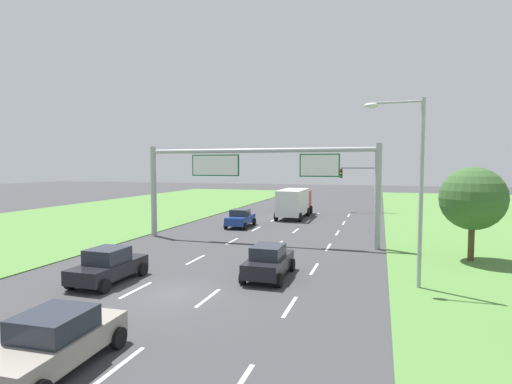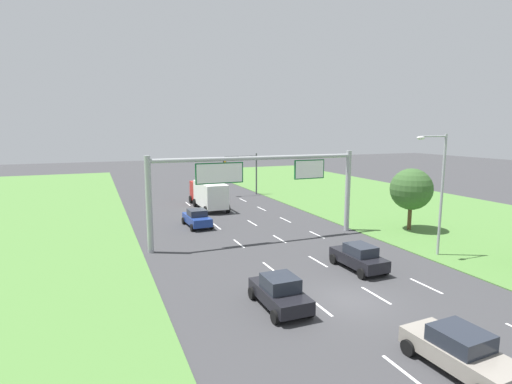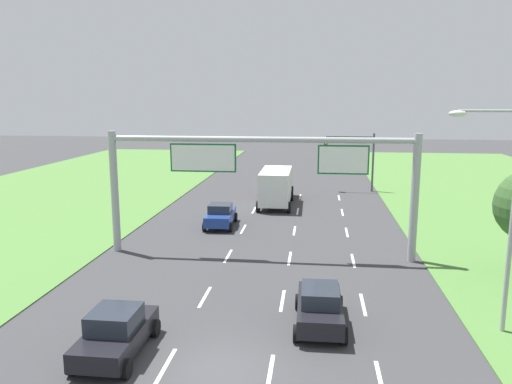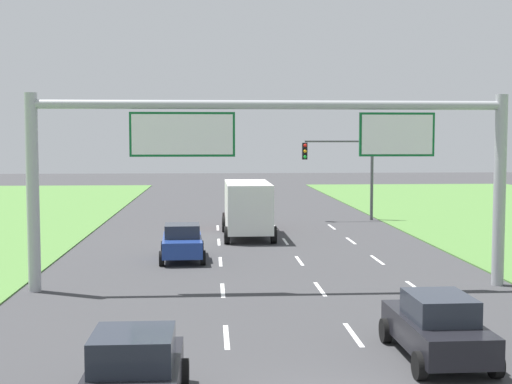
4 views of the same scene
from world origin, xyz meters
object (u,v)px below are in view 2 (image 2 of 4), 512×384
at_px(box_truck, 208,194).
at_px(car_lead_silver, 460,350).
at_px(traffic_light_mast, 243,167).
at_px(street_lamp, 438,184).
at_px(car_mid_lane, 280,292).
at_px(sign_gantry, 259,180).
at_px(car_near_red, 197,218).
at_px(roadside_tree_mid, 411,189).
at_px(car_far_ahead, 359,257).

bearing_deg(box_truck, car_lead_silver, -89.78).
xyz_separation_m(car_lead_silver, traffic_light_mast, (6.40, 40.18, 3.07)).
relative_size(box_truck, street_lamp, 0.97).
distance_m(car_mid_lane, sign_gantry, 12.91).
xyz_separation_m(car_near_red, traffic_light_mast, (10.03, 14.96, 3.07)).
height_order(car_mid_lane, roadside_tree_mid, roadside_tree_mid).
distance_m(car_near_red, street_lamp, 20.26).
bearing_deg(car_near_red, car_far_ahead, -67.81).
height_order(car_mid_lane, sign_gantry, sign_gantry).
height_order(car_lead_silver, sign_gantry, sign_gantry).
bearing_deg(car_lead_silver, traffic_light_mast, 78.11).
relative_size(box_truck, traffic_light_mast, 1.47).
bearing_deg(sign_gantry, traffic_light_mast, 72.85).
xyz_separation_m(car_lead_silver, roadside_tree_mid, (13.41, 16.94, 2.86)).
xyz_separation_m(car_lead_silver, car_far_ahead, (3.16, 10.34, 0.02)).
relative_size(car_lead_silver, car_mid_lane, 1.07).
relative_size(car_far_ahead, street_lamp, 0.48).
bearing_deg(street_lamp, car_far_ahead, -177.73).
xyz_separation_m(box_truck, traffic_light_mast, (6.74, 6.89, 2.20)).
height_order(car_mid_lane, traffic_light_mast, traffic_light_mast).
xyz_separation_m(sign_gantry, traffic_light_mast, (6.56, 21.26, -1.03)).
bearing_deg(car_mid_lane, car_near_red, 89.48).
height_order(car_far_ahead, roadside_tree_mid, roadside_tree_mid).
relative_size(car_lead_silver, box_truck, 0.52).
height_order(sign_gantry, roadside_tree_mid, sign_gantry).
bearing_deg(sign_gantry, street_lamp, -40.14).
bearing_deg(car_near_red, car_lead_silver, -84.14).
xyz_separation_m(car_mid_lane, box_truck, (3.52, 26.04, 0.85)).
bearing_deg(traffic_light_mast, roadside_tree_mid, -73.21).
bearing_deg(sign_gantry, car_far_ahead, -68.82).
height_order(box_truck, traffic_light_mast, traffic_light_mast).
xyz_separation_m(car_near_red, box_truck, (3.29, 8.06, 0.87)).
relative_size(car_near_red, car_lead_silver, 0.96).
relative_size(car_mid_lane, box_truck, 0.49).
xyz_separation_m(sign_gantry, roadside_tree_mid, (13.57, -1.98, -1.25)).
xyz_separation_m(sign_gantry, street_lamp, (9.87, -8.32, 0.18)).
bearing_deg(box_truck, street_lamp, -66.48).
relative_size(car_near_red, car_mid_lane, 1.03).
xyz_separation_m(car_mid_lane, traffic_light_mast, (10.26, 32.93, 3.06)).
height_order(car_near_red, box_truck, box_truck).
height_order(car_near_red, car_far_ahead, car_far_ahead).
bearing_deg(car_mid_lane, roadside_tree_mid, 29.52).
distance_m(traffic_light_mast, roadside_tree_mid, 24.28).
relative_size(box_truck, roadside_tree_mid, 1.51).
bearing_deg(car_mid_lane, box_truck, 82.52).
height_order(car_lead_silver, car_mid_lane, car_mid_lane).
height_order(car_near_red, roadside_tree_mid, roadside_tree_mid).
relative_size(car_mid_lane, traffic_light_mast, 0.71).
xyz_separation_m(box_truck, sign_gantry, (0.18, -14.37, 3.24)).
distance_m(box_truck, sign_gantry, 14.73).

